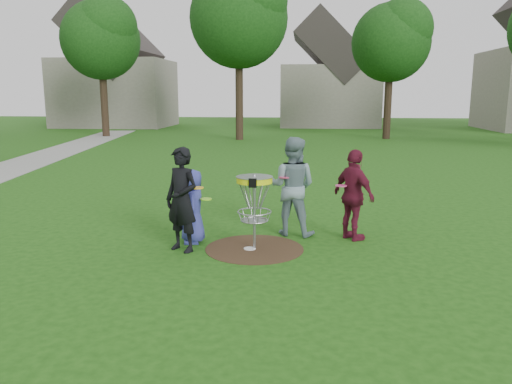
# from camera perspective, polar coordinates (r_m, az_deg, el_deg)

# --- Properties ---
(ground) EXTENTS (100.00, 100.00, 0.00)m
(ground) POSITION_cam_1_polar(r_m,az_deg,el_deg) (9.17, -0.18, -6.51)
(ground) COLOR #19470F
(ground) RESTS_ON ground
(dirt_patch) EXTENTS (1.80, 1.80, 0.01)m
(dirt_patch) POSITION_cam_1_polar(r_m,az_deg,el_deg) (9.17, -0.18, -6.48)
(dirt_patch) COLOR #47331E
(dirt_patch) RESTS_ON ground
(player_blue) EXTENTS (0.60, 0.77, 1.41)m
(player_blue) POSITION_cam_1_polar(r_m,az_deg,el_deg) (9.46, -7.26, -1.63)
(player_blue) COLOR #34398F
(player_blue) RESTS_ON ground
(player_black) EXTENTS (0.82, 0.73, 1.87)m
(player_black) POSITION_cam_1_polar(r_m,az_deg,el_deg) (8.94, -8.48, -0.88)
(player_black) COLOR black
(player_black) RESTS_ON ground
(player_grey) EXTENTS (1.11, 0.96, 1.96)m
(player_grey) POSITION_cam_1_polar(r_m,az_deg,el_deg) (9.90, 4.17, 0.65)
(player_grey) COLOR gray
(player_grey) RESTS_ON ground
(player_maroon) EXTENTS (0.96, 1.08, 1.76)m
(player_maroon) POSITION_cam_1_polar(r_m,az_deg,el_deg) (9.71, 11.12, -0.35)
(player_maroon) COLOR maroon
(player_maroon) RESTS_ON ground
(disc_on_grass) EXTENTS (0.22, 0.22, 0.02)m
(disc_on_grass) POSITION_cam_1_polar(r_m,az_deg,el_deg) (9.15, -0.71, -6.50)
(disc_on_grass) COLOR white
(disc_on_grass) RESTS_ON ground
(disc_golf_basket) EXTENTS (0.66, 0.67, 1.38)m
(disc_golf_basket) POSITION_cam_1_polar(r_m,az_deg,el_deg) (8.91, -0.18, -0.25)
(disc_golf_basket) COLOR #9EA0A5
(disc_golf_basket) RESTS_ON ground
(held_discs) EXTENTS (2.80, 1.19, 0.36)m
(held_discs) POSITION_cam_1_polar(r_m,az_deg,el_deg) (9.28, 0.28, 0.54)
(held_discs) COLOR #8BF71B
(held_discs) RESTS_ON ground
(tree_row) EXTENTS (51.20, 17.42, 9.90)m
(tree_row) POSITION_cam_1_polar(r_m,az_deg,el_deg) (29.56, 4.78, 17.84)
(tree_row) COLOR #38281C
(tree_row) RESTS_ON ground
(house_row) EXTENTS (44.50, 10.65, 11.62)m
(house_row) POSITION_cam_1_polar(r_m,az_deg,el_deg) (41.96, 11.03, 12.89)
(house_row) COLOR gray
(house_row) RESTS_ON ground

